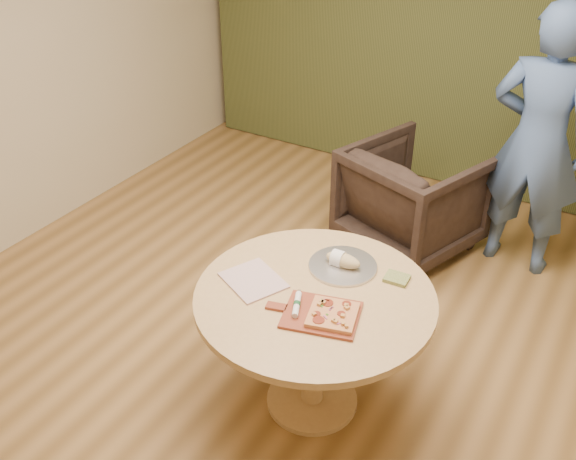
{
  "coord_description": "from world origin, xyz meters",
  "views": [
    {
      "loc": [
        1.36,
        -2.2,
        2.71
      ],
      "look_at": [
        -0.11,
        0.25,
        0.89
      ],
      "focal_mm": 40.0,
      "sensor_mm": 36.0,
      "label": 1
    }
  ],
  "objects_px": {
    "pizza_paddle": "(319,314)",
    "person_standing": "(538,143)",
    "pedestal_table": "(314,316)",
    "serving_tray": "(343,266)",
    "armchair": "(413,194)",
    "cutlery_roll": "(297,304)",
    "flatbread_pizza": "(333,314)",
    "bread_roll": "(342,260)"
  },
  "relations": [
    {
      "from": "bread_roll",
      "to": "person_standing",
      "type": "relative_size",
      "value": 0.1
    },
    {
      "from": "pizza_paddle",
      "to": "serving_tray",
      "type": "distance_m",
      "value": 0.41
    },
    {
      "from": "pizza_paddle",
      "to": "flatbread_pizza",
      "type": "height_order",
      "value": "flatbread_pizza"
    },
    {
      "from": "flatbread_pizza",
      "to": "armchair",
      "type": "bearing_deg",
      "value": 99.05
    },
    {
      "from": "cutlery_roll",
      "to": "pedestal_table",
      "type": "bearing_deg",
      "value": 59.2
    },
    {
      "from": "pizza_paddle",
      "to": "armchair",
      "type": "bearing_deg",
      "value": 81.91
    },
    {
      "from": "flatbread_pizza",
      "to": "cutlery_roll",
      "type": "xyz_separation_m",
      "value": [
        -0.18,
        -0.02,
        0.0
      ]
    },
    {
      "from": "pedestal_table",
      "to": "serving_tray",
      "type": "relative_size",
      "value": 3.36
    },
    {
      "from": "serving_tray",
      "to": "bread_roll",
      "type": "xyz_separation_m",
      "value": [
        -0.01,
        0.0,
        0.04
      ]
    },
    {
      "from": "flatbread_pizza",
      "to": "person_standing",
      "type": "relative_size",
      "value": 0.15
    },
    {
      "from": "pizza_paddle",
      "to": "bread_roll",
      "type": "relative_size",
      "value": 2.45
    },
    {
      "from": "pedestal_table",
      "to": "pizza_paddle",
      "type": "bearing_deg",
      "value": -54.4
    },
    {
      "from": "pizza_paddle",
      "to": "bread_roll",
      "type": "xyz_separation_m",
      "value": [
        -0.09,
        0.41,
        0.04
      ]
    },
    {
      "from": "pizza_paddle",
      "to": "armchair",
      "type": "xyz_separation_m",
      "value": [
        -0.23,
        1.88,
        -0.32
      ]
    },
    {
      "from": "pizza_paddle",
      "to": "person_standing",
      "type": "distance_m",
      "value": 2.14
    },
    {
      "from": "pedestal_table",
      "to": "flatbread_pizza",
      "type": "xyz_separation_m",
      "value": [
        0.16,
        -0.12,
        0.17
      ]
    },
    {
      "from": "bread_roll",
      "to": "pizza_paddle",
      "type": "bearing_deg",
      "value": -77.58
    },
    {
      "from": "flatbread_pizza",
      "to": "pedestal_table",
      "type": "bearing_deg",
      "value": 142.35
    },
    {
      "from": "serving_tray",
      "to": "person_standing",
      "type": "xyz_separation_m",
      "value": [
        0.58,
        1.67,
        0.17
      ]
    },
    {
      "from": "flatbread_pizza",
      "to": "serving_tray",
      "type": "distance_m",
      "value": 0.42
    },
    {
      "from": "pedestal_table",
      "to": "flatbread_pizza",
      "type": "distance_m",
      "value": 0.26
    },
    {
      "from": "armchair",
      "to": "cutlery_roll",
      "type": "bearing_deg",
      "value": 113.1
    },
    {
      "from": "cutlery_roll",
      "to": "person_standing",
      "type": "bearing_deg",
      "value": 49.87
    },
    {
      "from": "pizza_paddle",
      "to": "serving_tray",
      "type": "relative_size",
      "value": 1.33
    },
    {
      "from": "cutlery_roll",
      "to": "bread_roll",
      "type": "distance_m",
      "value": 0.42
    },
    {
      "from": "pizza_paddle",
      "to": "cutlery_roll",
      "type": "relative_size",
      "value": 2.48
    },
    {
      "from": "flatbread_pizza",
      "to": "armchair",
      "type": "relative_size",
      "value": 0.31
    },
    {
      "from": "pedestal_table",
      "to": "cutlery_roll",
      "type": "height_order",
      "value": "cutlery_roll"
    },
    {
      "from": "pedestal_table",
      "to": "armchair",
      "type": "xyz_separation_m",
      "value": [
        -0.14,
        1.74,
        -0.18
      ]
    },
    {
      "from": "serving_tray",
      "to": "bread_roll",
      "type": "height_order",
      "value": "bread_roll"
    },
    {
      "from": "person_standing",
      "to": "serving_tray",
      "type": "bearing_deg",
      "value": 73.47
    },
    {
      "from": "pedestal_table",
      "to": "serving_tray",
      "type": "height_order",
      "value": "serving_tray"
    },
    {
      "from": "cutlery_roll",
      "to": "armchair",
      "type": "bearing_deg",
      "value": 69.84
    },
    {
      "from": "pedestal_table",
      "to": "pizza_paddle",
      "type": "xyz_separation_m",
      "value": [
        0.1,
        -0.13,
        0.15
      ]
    },
    {
      "from": "bread_roll",
      "to": "serving_tray",
      "type": "bearing_deg",
      "value": -0.0
    },
    {
      "from": "serving_tray",
      "to": "cutlery_roll",
      "type": "bearing_deg",
      "value": -94.53
    },
    {
      "from": "pizza_paddle",
      "to": "person_standing",
      "type": "relative_size",
      "value": 0.25
    },
    {
      "from": "bread_roll",
      "to": "pedestal_table",
      "type": "bearing_deg",
      "value": -91.32
    },
    {
      "from": "flatbread_pizza",
      "to": "bread_roll",
      "type": "xyz_separation_m",
      "value": [
        -0.15,
        0.4,
        0.02
      ]
    },
    {
      "from": "armchair",
      "to": "pedestal_table",
      "type": "bearing_deg",
      "value": 114.0
    },
    {
      "from": "cutlery_roll",
      "to": "person_standing",
      "type": "distance_m",
      "value": 2.19
    },
    {
      "from": "cutlery_roll",
      "to": "bread_roll",
      "type": "relative_size",
      "value": 0.99
    }
  ]
}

